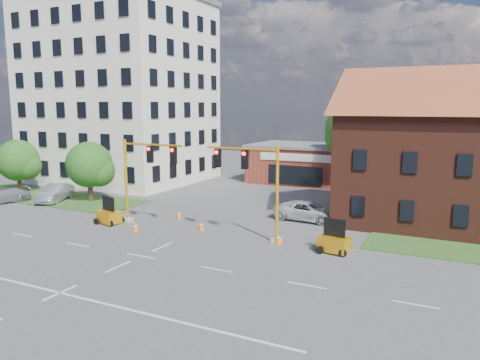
{
  "coord_description": "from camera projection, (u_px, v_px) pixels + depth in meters",
  "views": [
    {
      "loc": [
        16.72,
        -20.76,
        8.61
      ],
      "look_at": [
        1.41,
        10.0,
        3.15
      ],
      "focal_mm": 35.0,
      "sensor_mm": 36.0,
      "label": 1
    }
  ],
  "objects": [
    {
      "name": "brick_shop",
      "position": [
        307.0,
        163.0,
        53.23
      ],
      "size": [
        12.4,
        8.4,
        4.3
      ],
      "color": "maroon",
      "rests_on": "ground"
    },
    {
      "name": "cone_b",
      "position": [
        179.0,
        215.0,
        35.9
      ],
      "size": [
        0.4,
        0.4,
        0.7
      ],
      "color": "orange",
      "rests_on": "ground"
    },
    {
      "name": "ground",
      "position": [
        141.0,
        256.0,
        27.06
      ],
      "size": [
        120.0,
        120.0,
        0.0
      ],
      "primitive_type": "plane",
      "color": "#474749",
      "rests_on": "ground"
    },
    {
      "name": "lane_markings",
      "position": [
        105.0,
        272.0,
        24.41
      ],
      "size": [
        60.0,
        36.0,
        0.01
      ],
      "primitive_type": null,
      "color": "silver",
      "rests_on": "ground"
    },
    {
      "name": "signal_mast_west",
      "position": [
        144.0,
        172.0,
        33.66
      ],
      "size": [
        5.3,
        0.6,
        6.2
      ],
      "color": "#969691",
      "rests_on": "ground"
    },
    {
      "name": "pickup_white",
      "position": [
        308.0,
        211.0,
        35.4
      ],
      "size": [
        5.29,
        2.69,
        1.43
      ],
      "primitive_type": "imported",
      "rotation": [
        0.0,
        0.0,
        1.51
      ],
      "color": "silver",
      "rests_on": "ground"
    },
    {
      "name": "sedan_silver_rear",
      "position": [
        3.0,
        196.0,
        41.76
      ],
      "size": [
        3.45,
        4.89,
        1.32
      ],
      "primitive_type": "imported",
      "rotation": [
        0.0,
        0.0,
        -0.4
      ],
      "color": "#94979B",
      "rests_on": "ground"
    },
    {
      "name": "cone_d",
      "position": [
        278.0,
        239.0,
        29.33
      ],
      "size": [
        0.4,
        0.4,
        0.7
      ],
      "color": "orange",
      "rests_on": "ground"
    },
    {
      "name": "cone_a",
      "position": [
        135.0,
        227.0,
        32.23
      ],
      "size": [
        0.4,
        0.4,
        0.7
      ],
      "color": "orange",
      "rests_on": "ground"
    },
    {
      "name": "sedan_silver_front",
      "position": [
        55.0,
        193.0,
        42.4
      ],
      "size": [
        3.29,
        5.0,
        1.56
      ],
      "primitive_type": "imported",
      "rotation": [
        0.0,
        0.0,
        0.38
      ],
      "color": "#94979B",
      "rests_on": "ground"
    },
    {
      "name": "tree_nw_rear",
      "position": [
        20.0,
        162.0,
        46.84
      ],
      "size": [
        4.36,
        4.15,
        5.29
      ],
      "color": "#342013",
      "rests_on": "ground"
    },
    {
      "name": "trailer_east",
      "position": [
        334.0,
        243.0,
        27.63
      ],
      "size": [
        1.89,
        1.41,
        1.97
      ],
      "rotation": [
        0.0,
        0.0,
        -0.16
      ],
      "color": "orange",
      "rests_on": "ground"
    },
    {
      "name": "grass_verge_nw",
      "position": [
        40.0,
        196.0,
        44.7
      ],
      "size": [
        22.0,
        6.0,
        0.08
      ],
      "primitive_type": "cube",
      "color": "#284F1D",
      "rests_on": "ground"
    },
    {
      "name": "office_block",
      "position": [
        119.0,
        91.0,
        53.61
      ],
      "size": [
        18.4,
        15.4,
        20.6
      ],
      "color": "beige",
      "rests_on": "ground"
    },
    {
      "name": "tree_nw_front",
      "position": [
        92.0,
        166.0,
        41.97
      ],
      "size": [
        4.33,
        4.12,
        5.45
      ],
      "color": "#342013",
      "rests_on": "ground"
    },
    {
      "name": "cone_c",
      "position": [
        201.0,
        226.0,
        32.55
      ],
      "size": [
        0.4,
        0.4,
        0.7
      ],
      "color": "orange",
      "rests_on": "ground"
    },
    {
      "name": "signal_mast_east",
      "position": [
        253.0,
        180.0,
        29.83
      ],
      "size": [
        5.3,
        0.6,
        6.2
      ],
      "color": "#969691",
      "rests_on": "ground"
    },
    {
      "name": "tree_large",
      "position": [
        364.0,
        133.0,
        47.05
      ],
      "size": [
        7.39,
        7.04,
        9.69
      ],
      "color": "#342013",
      "rests_on": "ground"
    },
    {
      "name": "trailer_west",
      "position": [
        109.0,
        216.0,
        34.4
      ],
      "size": [
        1.93,
        1.5,
        1.95
      ],
      "rotation": [
        0.0,
        0.0,
        -0.23
      ],
      "color": "orange",
      "rests_on": "ground"
    }
  ]
}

